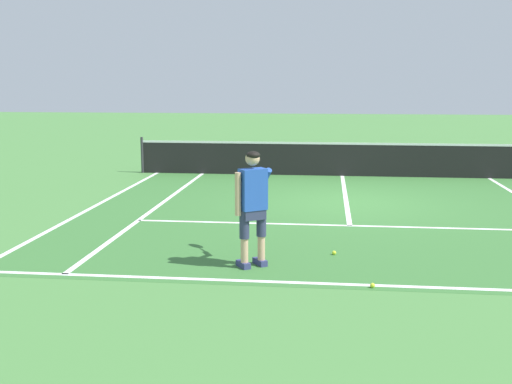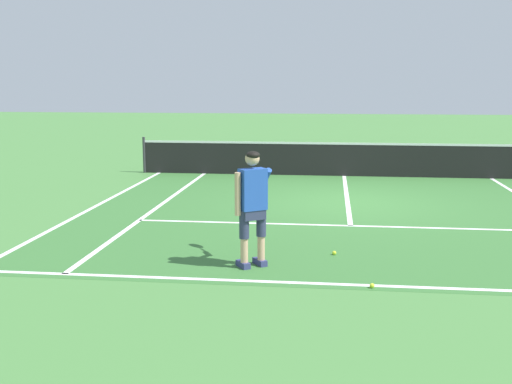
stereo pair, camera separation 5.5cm
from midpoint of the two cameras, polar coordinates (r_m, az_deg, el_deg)
ground_plane at (r=14.34m, az=8.44°, el=-0.90°), size 80.00×80.00×0.00m
court_inner_surface at (r=13.37m, az=8.55°, el=-1.68°), size 10.98×10.33×0.00m
line_baseline at (r=8.57m, az=9.48°, el=-8.36°), size 10.98×0.10×0.01m
line_service at (r=11.97m, az=8.74°, el=-3.05°), size 8.23×0.10×0.01m
line_centre_service at (r=15.10m, az=8.37°, el=-0.33°), size 0.10×6.40×0.01m
line_singles_left at (r=13.86m, az=-8.71°, el=-1.26°), size 0.10×9.93×0.01m
line_doubles_left at (r=14.29m, az=-14.03°, el=-1.11°), size 0.10×9.93×0.01m
tennis_net at (r=18.20m, az=8.16°, el=3.00°), size 11.96×0.08×1.07m
tennis_player at (r=9.06m, az=-0.17°, el=-0.78°), size 0.60×1.21×1.71m
tennis_ball_near_feet at (r=9.95m, az=7.30°, el=-5.53°), size 0.07×0.07×0.07m
tennis_ball_by_baseline at (r=8.49m, az=10.71°, el=-8.38°), size 0.07×0.07×0.07m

